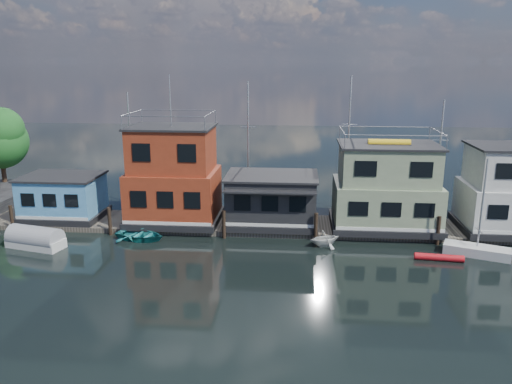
# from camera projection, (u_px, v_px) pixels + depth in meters

# --- Properties ---
(ground) EXTENTS (160.00, 160.00, 0.00)m
(ground) POSITION_uv_depth(u_px,v_px,m) (269.00, 294.00, 29.22)
(ground) COLOR black
(ground) RESTS_ON ground
(dock) EXTENTS (48.00, 5.00, 0.40)m
(dock) POSITION_uv_depth(u_px,v_px,m) (278.00, 226.00, 40.74)
(dock) COLOR #595147
(dock) RESTS_ON ground
(houseboat_blue) EXTENTS (6.40, 4.90, 3.66)m
(houseboat_blue) POSITION_uv_depth(u_px,v_px,m) (63.00, 197.00, 41.72)
(houseboat_blue) COLOR black
(houseboat_blue) RESTS_ON dock
(houseboat_red) EXTENTS (7.40, 5.90, 11.86)m
(houseboat_red) POSITION_uv_depth(u_px,v_px,m) (174.00, 177.00, 40.45)
(houseboat_red) COLOR black
(houseboat_red) RESTS_ON dock
(houseboat_dark) EXTENTS (7.40, 6.10, 4.06)m
(houseboat_dark) POSITION_uv_depth(u_px,v_px,m) (272.00, 199.00, 40.20)
(houseboat_dark) COLOR black
(houseboat_dark) RESTS_ON dock
(houseboat_green) EXTENTS (8.40, 5.90, 7.03)m
(houseboat_green) POSITION_uv_depth(u_px,v_px,m) (386.00, 188.00, 39.18)
(houseboat_green) COLOR black
(houseboat_green) RESTS_ON dock
(pilings) EXTENTS (42.28, 0.28, 2.20)m
(pilings) POSITION_uv_depth(u_px,v_px,m) (272.00, 226.00, 37.84)
(pilings) COLOR #2D2116
(pilings) RESTS_ON ground
(background_masts) EXTENTS (36.40, 0.16, 12.00)m
(background_masts) POSITION_uv_depth(u_px,v_px,m) (334.00, 149.00, 44.77)
(background_masts) COLOR silver
(background_masts) RESTS_ON ground
(day_sailer) EXTENTS (4.60, 2.91, 6.89)m
(day_sailer) POSITION_uv_depth(u_px,v_px,m) (477.00, 250.00, 34.92)
(day_sailer) COLOR silver
(day_sailer) RESTS_ON ground
(dinghy_white) EXTENTS (3.02, 2.87, 1.24)m
(dinghy_white) POSITION_uv_depth(u_px,v_px,m) (325.00, 238.00, 36.61)
(dinghy_white) COLOR silver
(dinghy_white) RESTS_ON ground
(dinghy_teal) EXTENTS (4.35, 3.52, 0.79)m
(dinghy_teal) POSITION_uv_depth(u_px,v_px,m) (140.00, 235.00, 37.96)
(dinghy_teal) COLOR teal
(dinghy_teal) RESTS_ON ground
(tarp_runabout) EXTENTS (4.49, 2.62, 1.71)m
(tarp_runabout) POSITION_uv_depth(u_px,v_px,m) (35.00, 239.00, 36.36)
(tarp_runabout) COLOR silver
(tarp_runabout) RESTS_ON ground
(red_kayak) EXTENTS (3.27, 0.78, 0.48)m
(red_kayak) POSITION_uv_depth(u_px,v_px,m) (439.00, 257.00, 34.02)
(red_kayak) COLOR red
(red_kayak) RESTS_ON ground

